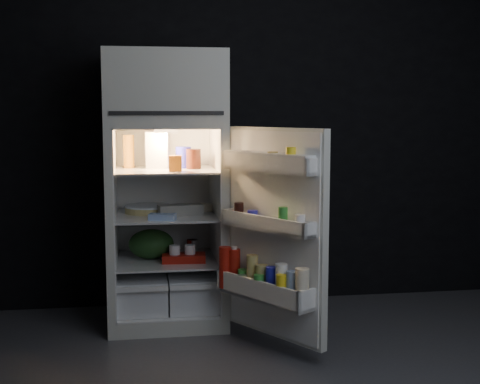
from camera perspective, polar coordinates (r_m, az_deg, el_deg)
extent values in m
cube|color=black|center=(4.84, -0.26, 6.31)|extent=(4.00, 0.00, 2.70)
cube|color=black|center=(1.57, 18.78, 4.54)|extent=(4.00, 0.00, 2.70)
cube|color=silver|center=(4.60, -6.23, -10.23)|extent=(0.76, 0.70, 0.10)
cube|color=silver|center=(4.45, -10.92, -2.29)|extent=(0.05, 0.70, 1.20)
cube|color=silver|center=(4.48, -1.80, -2.10)|extent=(0.05, 0.70, 1.20)
cube|color=white|center=(4.77, -6.52, -1.58)|extent=(0.66, 0.05, 1.20)
cube|color=silver|center=(4.39, -6.45, 5.94)|extent=(0.76, 0.70, 0.06)
cube|color=silver|center=(4.39, -6.50, 9.07)|extent=(0.76, 0.70, 0.42)
cube|color=black|center=(4.04, -6.25, 6.71)|extent=(0.68, 0.01, 0.02)
cube|color=white|center=(4.42, -10.56, -2.33)|extent=(0.01, 0.65, 1.20)
cube|color=white|center=(4.45, -2.13, -2.16)|extent=(0.01, 0.65, 1.20)
cube|color=white|center=(4.37, -6.43, 5.49)|extent=(0.66, 0.65, 0.01)
cube|color=white|center=(4.56, -6.23, -9.67)|extent=(0.66, 0.65, 0.01)
cube|color=white|center=(4.38, -6.38, 1.88)|extent=(0.65, 0.63, 0.01)
cube|color=white|center=(4.42, -6.33, -2.00)|extent=(0.65, 0.63, 0.01)
cube|color=white|center=(4.48, -6.28, -5.79)|extent=(0.65, 0.63, 0.01)
cube|color=white|center=(4.54, -8.36, -8.25)|extent=(0.32, 0.59, 0.22)
cube|color=white|center=(4.55, -4.16, -8.14)|extent=(0.32, 0.59, 0.22)
cube|color=white|center=(4.20, -8.34, -8.22)|extent=(0.32, 0.02, 0.03)
cube|color=white|center=(4.22, -3.80, -8.11)|extent=(0.32, 0.02, 0.03)
cube|color=#FFE5B2|center=(4.32, -6.40, 5.19)|extent=(0.14, 0.14, 0.02)
cube|color=silver|center=(3.88, 3.10, -3.53)|extent=(0.45, 0.67, 1.22)
cube|color=white|center=(3.86, 2.80, -3.58)|extent=(0.39, 0.61, 1.18)
cube|color=white|center=(3.78, 2.38, 1.87)|extent=(0.44, 0.62, 0.02)
cube|color=white|center=(3.75, 1.99, 2.41)|extent=(0.38, 0.58, 0.10)
cube|color=white|center=(3.55, 6.08, 2.11)|extent=(0.09, 0.07, 0.10)
cube|color=white|center=(4.02, -0.89, 2.72)|extent=(0.09, 0.07, 0.10)
cube|color=white|center=(3.82, 2.30, -3.15)|extent=(0.45, 0.63, 0.02)
cube|color=white|center=(3.79, 1.86, -2.71)|extent=(0.38, 0.58, 0.09)
cube|color=white|center=(3.59, 5.95, -3.29)|extent=(0.10, 0.07, 0.09)
cube|color=white|center=(4.06, -0.93, -2.06)|extent=(0.10, 0.07, 0.09)
cube|color=white|center=(3.90, 2.05, -9.05)|extent=(0.48, 0.65, 0.02)
cube|color=white|center=(3.84, 1.40, -8.45)|extent=(0.38, 0.58, 0.13)
cube|color=white|center=(3.66, 5.66, -9.27)|extent=(0.13, 0.09, 0.13)
cube|color=white|center=(4.12, -1.13, -7.38)|extent=(0.13, 0.09, 0.13)
cube|color=white|center=(3.77, 2.38, 3.26)|extent=(0.43, 0.60, 0.02)
cylinder|color=yellow|center=(3.65, 4.34, 2.84)|extent=(0.08, 0.08, 0.13)
cylinder|color=tan|center=(3.75, 2.80, 2.72)|extent=(0.08, 0.08, 0.10)
cylinder|color=silver|center=(3.91, 0.55, 2.86)|extent=(0.08, 0.08, 0.09)
cylinder|color=white|center=(3.63, 5.14, -2.73)|extent=(0.08, 0.08, 0.10)
cylinder|color=#338C33|center=(3.72, 3.69, -2.28)|extent=(0.07, 0.07, 0.13)
cylinder|color=#2122B4|center=(3.90, 1.08, -2.18)|extent=(0.08, 0.08, 0.08)
cylinder|color=black|center=(3.98, -0.09, -1.74)|extent=(0.08, 0.08, 0.12)
cylinder|color=beige|center=(3.66, 5.33, -8.19)|extent=(0.10, 0.10, 0.22)
cylinder|color=#85A2CE|center=(3.72, 4.42, -8.18)|extent=(0.08, 0.08, 0.19)
cylinder|color=white|center=(3.77, 3.54, -7.75)|extent=(0.09, 0.09, 0.22)
cylinder|color=#2122B4|center=(3.83, 2.68, -7.76)|extent=(0.09, 0.09, 0.18)
cylinder|color=tan|center=(3.89, 1.85, -7.55)|extent=(0.09, 0.09, 0.18)
cylinder|color=tan|center=(3.94, 1.05, -7.02)|extent=(0.09, 0.09, 0.23)
cylinder|color=#338C33|center=(4.01, 0.27, -7.51)|extent=(0.09, 0.09, 0.13)
cylinder|color=#9F170D|center=(4.05, -0.49, -6.54)|extent=(0.10, 0.10, 0.24)
cylinder|color=yellow|center=(3.72, 3.54, -8.32)|extent=(0.08, 0.08, 0.17)
cylinder|color=#338C33|center=(3.85, 1.62, -8.05)|extent=(0.08, 0.08, 0.14)
cylinder|color=silver|center=(3.95, 0.22, -7.85)|extent=(0.08, 0.08, 0.11)
cylinder|color=#9F170D|center=(4.05, -1.29, -6.45)|extent=(0.10, 0.10, 0.25)
cylinder|color=white|center=(4.02, -0.49, -4.84)|extent=(0.05, 0.05, 0.02)
cube|color=white|center=(4.46, -7.04, 3.58)|extent=(0.16, 0.16, 0.24)
cylinder|color=#2122B4|center=(4.46, -4.84, 2.96)|extent=(0.13, 0.13, 0.14)
cylinder|color=black|center=(4.38, -3.99, 2.84)|extent=(0.12, 0.12, 0.13)
cylinder|color=#BF7A1E|center=(4.49, -9.48, 3.44)|extent=(0.08, 0.08, 0.22)
cube|color=#C06616|center=(4.22, -5.55, 2.45)|extent=(0.08, 0.07, 0.10)
cube|color=gray|center=(4.37, -5.12, -1.53)|extent=(0.30, 0.16, 0.07)
cylinder|color=tan|center=(4.51, -7.88, -1.50)|extent=(0.39, 0.39, 0.04)
cube|color=#85A2CE|center=(4.19, -6.64, -2.13)|extent=(0.18, 0.12, 0.04)
cube|color=beige|center=(4.54, -3.19, -1.32)|extent=(0.12, 0.10, 0.05)
ellipsoid|color=#193815|center=(4.49, -7.58, -4.42)|extent=(0.37, 0.34, 0.20)
cube|color=#9F170D|center=(4.39, -4.81, -5.62)|extent=(0.29, 0.17, 0.05)
cylinder|color=#9F170D|center=(4.66, -4.11, -4.62)|extent=(0.07, 0.07, 0.09)
cylinder|color=silver|center=(4.66, -4.06, -4.62)|extent=(0.08, 0.08, 0.09)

